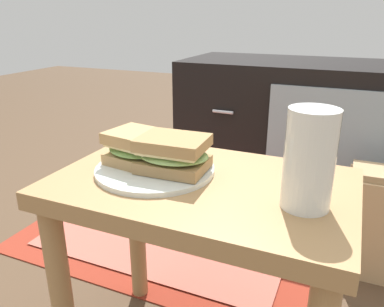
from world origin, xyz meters
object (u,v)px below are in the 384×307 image
(sandwich_front, at_px, (138,148))
(paper_bag, at_px, (383,224))
(tv_cabinet, at_px, (301,133))
(sandwich_back, at_px, (174,153))
(plate, at_px, (156,168))
(beer_glass, at_px, (309,160))

(sandwich_front, bearing_deg, paper_bag, 45.42)
(sandwich_front, bearing_deg, tv_cabinet, 78.00)
(sandwich_back, distance_m, paper_bag, 0.76)
(tv_cabinet, distance_m, paper_bag, 0.54)
(plate, distance_m, beer_glass, 0.30)
(tv_cabinet, xyz_separation_m, plate, (-0.16, -0.94, 0.17))
(plate, distance_m, sandwich_front, 0.06)
(sandwich_back, xyz_separation_m, beer_glass, (0.25, -0.03, 0.04))
(plate, xyz_separation_m, beer_glass, (0.29, -0.03, 0.07))
(tv_cabinet, bearing_deg, plate, -99.60)
(sandwich_front, distance_m, beer_glass, 0.34)
(plate, relative_size, sandwich_front, 1.72)
(tv_cabinet, xyz_separation_m, paper_bag, (0.31, -0.42, -0.13))
(sandwich_back, bearing_deg, plate, 178.17)
(plate, relative_size, beer_glass, 1.45)
(beer_glass, relative_size, paper_bag, 0.49)
(sandwich_front, bearing_deg, sandwich_back, -1.83)
(sandwich_front, height_order, paper_bag, sandwich_front)
(paper_bag, bearing_deg, plate, -132.14)
(sandwich_front, relative_size, sandwich_back, 0.96)
(tv_cabinet, distance_m, plate, 0.97)
(tv_cabinet, relative_size, paper_bag, 2.87)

